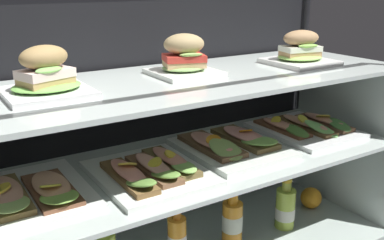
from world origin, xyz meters
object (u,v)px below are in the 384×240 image
(plated_roll_sandwich_mid_right, at_px, (300,52))
(open_sandwich_tray_right_of_center, at_px, (151,171))
(plated_roll_sandwich_near_right_corner, at_px, (46,78))
(open_sandwich_tray_far_right, at_px, (28,193))
(juice_bottle_near_post, at_px, (285,208))
(plated_roll_sandwich_left_of_center, at_px, (186,59))
(juice_bottle_front_left_end, at_px, (232,222))
(orange_fruit_beside_bottles, at_px, (311,198))
(open_sandwich_tray_center, at_px, (231,145))
(open_sandwich_tray_mid_left, at_px, (306,127))

(plated_roll_sandwich_mid_right, height_order, open_sandwich_tray_right_of_center, plated_roll_sandwich_mid_right)
(plated_roll_sandwich_near_right_corner, relative_size, open_sandwich_tray_far_right, 0.59)
(plated_roll_sandwich_near_right_corner, distance_m, juice_bottle_near_post, 0.98)
(plated_roll_sandwich_near_right_corner, xyz_separation_m, open_sandwich_tray_far_right, (-0.07, -0.01, -0.28))
(plated_roll_sandwich_mid_right, xyz_separation_m, open_sandwich_tray_far_right, (-0.91, 0.01, -0.28))
(plated_roll_sandwich_left_of_center, xyz_separation_m, juice_bottle_front_left_end, (0.15, -0.05, -0.56))
(plated_roll_sandwich_near_right_corner, height_order, juice_bottle_near_post, plated_roll_sandwich_near_right_corner)
(juice_bottle_near_post, relative_size, orange_fruit_beside_bottles, 2.31)
(open_sandwich_tray_right_of_center, bearing_deg, open_sandwich_tray_far_right, 171.92)
(orange_fruit_beside_bottles, bearing_deg, plated_roll_sandwich_near_right_corner, -179.07)
(plated_roll_sandwich_near_right_corner, bearing_deg, open_sandwich_tray_right_of_center, -13.08)
(open_sandwich_tray_far_right, height_order, open_sandwich_tray_center, open_sandwich_tray_center)
(plated_roll_sandwich_left_of_center, bearing_deg, plated_roll_sandwich_mid_right, -7.61)
(open_sandwich_tray_center, distance_m, juice_bottle_near_post, 0.37)
(plated_roll_sandwich_left_of_center, xyz_separation_m, open_sandwich_tray_far_right, (-0.49, -0.04, -0.29))
(juice_bottle_front_left_end, bearing_deg, plated_roll_sandwich_near_right_corner, 177.92)
(plated_roll_sandwich_near_right_corner, relative_size, juice_bottle_front_left_end, 1.00)
(juice_bottle_front_left_end, bearing_deg, juice_bottle_near_post, -3.71)
(plated_roll_sandwich_near_right_corner, bearing_deg, open_sandwich_tray_far_right, -170.85)
(plated_roll_sandwich_near_right_corner, xyz_separation_m, plated_roll_sandwich_left_of_center, (0.42, 0.03, 0.00))
(orange_fruit_beside_bottles, bearing_deg, open_sandwich_tray_mid_left, -164.98)
(open_sandwich_tray_center, height_order, juice_bottle_near_post, open_sandwich_tray_center)
(plated_roll_sandwich_mid_right, bearing_deg, juice_bottle_near_post, -158.37)
(plated_roll_sandwich_mid_right, height_order, juice_bottle_front_left_end, plated_roll_sandwich_mid_right)
(open_sandwich_tray_far_right, relative_size, juice_bottle_near_post, 1.78)
(plated_roll_sandwich_near_right_corner, relative_size, orange_fruit_beside_bottles, 2.44)
(open_sandwich_tray_mid_left, relative_size, juice_bottle_near_post, 1.78)
(open_sandwich_tray_right_of_center, xyz_separation_m, open_sandwich_tray_center, (0.32, 0.05, -0.00))
(open_sandwich_tray_far_right, height_order, juice_bottle_front_left_end, open_sandwich_tray_far_right)
(plated_roll_sandwich_mid_right, bearing_deg, open_sandwich_tray_far_right, 179.32)
(plated_roll_sandwich_near_right_corner, xyz_separation_m, orange_fruit_beside_bottles, (0.99, 0.02, -0.60))
(open_sandwich_tray_right_of_center, distance_m, juice_bottle_near_post, 0.62)
(plated_roll_sandwich_mid_right, bearing_deg, juice_bottle_front_left_end, 179.56)
(plated_roll_sandwich_left_of_center, bearing_deg, juice_bottle_near_post, -10.14)
(plated_roll_sandwich_mid_right, distance_m, open_sandwich_tray_center, 0.39)
(open_sandwich_tray_center, distance_m, open_sandwich_tray_mid_left, 0.34)
(open_sandwich_tray_right_of_center, distance_m, open_sandwich_tray_mid_left, 0.66)
(plated_roll_sandwich_mid_right, xyz_separation_m, open_sandwich_tray_right_of_center, (-0.58, -0.04, -0.28))
(open_sandwich_tray_center, bearing_deg, plated_roll_sandwich_near_right_corner, 179.11)
(orange_fruit_beside_bottles, bearing_deg, open_sandwich_tray_right_of_center, -174.32)
(open_sandwich_tray_far_right, height_order, orange_fruit_beside_bottles, open_sandwich_tray_far_right)
(orange_fruit_beside_bottles, bearing_deg, juice_bottle_near_post, -164.87)
(juice_bottle_near_post, bearing_deg, open_sandwich_tray_right_of_center, -177.70)
(juice_bottle_front_left_end, height_order, juice_bottle_near_post, juice_bottle_front_left_end)
(open_sandwich_tray_mid_left, relative_size, orange_fruit_beside_bottles, 4.12)
(plated_roll_sandwich_left_of_center, xyz_separation_m, orange_fruit_beside_bottles, (0.57, -0.02, -0.61))
(open_sandwich_tray_right_of_center, bearing_deg, open_sandwich_tray_mid_left, 4.45)
(open_sandwich_tray_center, bearing_deg, open_sandwich_tray_far_right, -179.71)
(open_sandwich_tray_center, distance_m, orange_fruit_beside_bottles, 0.53)
(open_sandwich_tray_far_right, xyz_separation_m, juice_bottle_front_left_end, (0.64, -0.01, -0.28))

